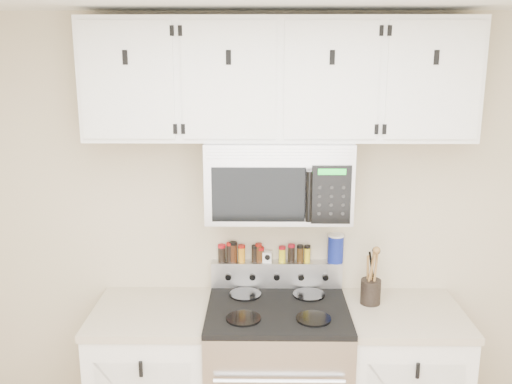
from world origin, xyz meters
TOP-DOWN VIEW (x-y plane):
  - back_wall at (0.00, 1.75)m, footprint 3.50×0.01m
  - range at (0.00, 1.43)m, footprint 0.76×0.65m
  - base_cabinet_left at (-0.69, 1.45)m, footprint 0.64×0.62m
  - microwave at (0.00, 1.55)m, footprint 0.76×0.44m
  - upper_cabinets at (-0.00, 1.58)m, footprint 2.00×0.35m
  - utensil_crock at (0.52, 1.54)m, footprint 0.11×0.11m
  - kitchen_timer at (-0.05, 1.71)m, footprint 0.06×0.05m
  - salt_canister at (0.34, 1.71)m, footprint 0.09×0.09m
  - spice_jar_0 at (-0.32, 1.71)m, footprint 0.05×0.05m
  - spice_jar_1 at (-0.27, 1.71)m, footprint 0.04×0.04m
  - spice_jar_2 at (-0.25, 1.71)m, footprint 0.05×0.05m
  - spice_jar_3 at (-0.20, 1.71)m, footprint 0.04×0.04m
  - spice_jar_4 at (-0.13, 1.71)m, footprint 0.04×0.04m
  - spice_jar_5 at (-0.10, 1.71)m, footprint 0.04×0.04m
  - spice_jar_6 at (-0.09, 1.71)m, footprint 0.04×0.04m
  - spice_jar_7 at (0.03, 1.71)m, footprint 0.04×0.04m
  - spice_jar_8 at (0.08, 1.71)m, footprint 0.04×0.04m
  - spice_jar_9 at (0.14, 1.71)m, footprint 0.04×0.04m
  - spice_jar_10 at (0.18, 1.71)m, footprint 0.04×0.04m

SIDE VIEW (x-z plane):
  - base_cabinet_left at x=-0.69m, z-range 0.00..0.92m
  - range at x=0.00m, z-range -0.06..1.04m
  - utensil_crock at x=0.52m, z-range 0.84..1.16m
  - kitchen_timer at x=-0.05m, z-range 1.10..1.16m
  - spice_jar_6 at x=-0.09m, z-range 1.10..1.19m
  - spice_jar_7 at x=0.03m, z-range 1.10..1.19m
  - spice_jar_4 at x=-0.13m, z-range 1.10..1.20m
  - spice_jar_10 at x=0.18m, z-range 1.10..1.20m
  - spice_jar_3 at x=-0.20m, z-range 1.10..1.20m
  - spice_jar_9 at x=0.14m, z-range 1.10..1.20m
  - spice_jar_0 at x=-0.32m, z-range 1.10..1.20m
  - spice_jar_8 at x=0.08m, z-range 1.10..1.21m
  - spice_jar_5 at x=-0.10m, z-range 1.10..1.21m
  - spice_jar_1 at x=-0.27m, z-range 1.10..1.22m
  - spice_jar_2 at x=-0.25m, z-range 1.10..1.22m
  - salt_canister at x=0.34m, z-range 1.10..1.27m
  - back_wall at x=0.00m, z-range 0.00..2.50m
  - microwave at x=0.00m, z-range 1.42..1.84m
  - upper_cabinets at x=0.00m, z-range 1.84..2.46m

